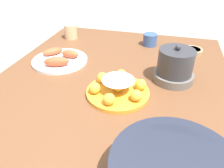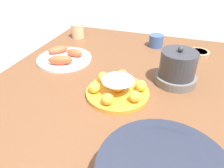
{
  "view_description": "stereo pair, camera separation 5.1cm",
  "coord_description": "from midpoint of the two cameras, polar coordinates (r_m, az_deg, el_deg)",
  "views": [
    {
      "loc": [
        0.72,
        0.22,
        1.22
      ],
      "look_at": [
        0.01,
        0.03,
        0.75
      ],
      "focal_mm": 35.0,
      "sensor_mm": 36.0,
      "label": 1
    },
    {
      "loc": [
        0.7,
        0.27,
        1.22
      ],
      "look_at": [
        0.01,
        0.03,
        0.75
      ],
      "focal_mm": 35.0,
      "sensor_mm": 36.0,
      "label": 2
    }
  ],
  "objects": [
    {
      "name": "sauce_bowl",
      "position": [
        1.3,
        22.84,
        7.45
      ],
      "size": [
        0.11,
        0.11,
        0.02
      ],
      "color": "tan",
      "rests_on": "dining_table"
    },
    {
      "name": "cup_near",
      "position": [
        1.45,
        -7.97,
        13.64
      ],
      "size": [
        0.08,
        0.08,
        0.09
      ],
      "color": "#DBB27F",
      "rests_on": "dining_table"
    },
    {
      "name": "seafood_platter",
      "position": [
        1.16,
        -11.2,
        6.81
      ],
      "size": [
        0.28,
        0.28,
        0.06
      ],
      "color": "silver",
      "rests_on": "dining_table"
    },
    {
      "name": "dining_table",
      "position": [
        0.96,
        0.17,
        -5.46
      ],
      "size": [
        1.44,
        1.05,
        0.71
      ],
      "color": "brown",
      "rests_on": "ground_plane"
    },
    {
      "name": "warming_pot",
      "position": [
        0.97,
        18.11,
        3.82
      ],
      "size": [
        0.18,
        0.18,
        0.17
      ],
      "color": "#66605B",
      "rests_on": "dining_table"
    },
    {
      "name": "cup_far",
      "position": [
        1.33,
        12.53,
        10.96
      ],
      "size": [
        0.08,
        0.08,
        0.07
      ],
      "color": "#38568E",
      "rests_on": "dining_table"
    },
    {
      "name": "cake_plate",
      "position": [
        0.87,
        3.09,
        -1.31
      ],
      "size": [
        0.25,
        0.25,
        0.08
      ],
      "color": "gold",
      "rests_on": "dining_table"
    }
  ]
}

